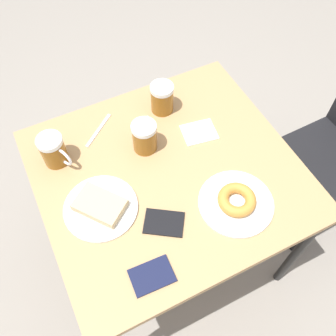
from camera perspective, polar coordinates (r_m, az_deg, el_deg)
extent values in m
plane|color=gray|center=(1.94, 0.00, -11.89)|extent=(8.00, 8.00, 0.00)
cube|color=tan|center=(1.32, 0.00, -0.83)|extent=(0.83, 0.89, 0.03)
cylinder|color=black|center=(1.78, -17.29, -2.70)|extent=(0.04, 0.04, 0.68)
cylinder|color=black|center=(1.92, 5.93, 6.48)|extent=(0.04, 0.04, 0.68)
cylinder|color=black|center=(1.66, 19.08, -11.96)|extent=(0.04, 0.04, 0.68)
cube|color=black|center=(1.80, 22.90, 0.90)|extent=(0.41, 0.41, 0.02)
cylinder|color=black|center=(1.94, 13.86, -0.95)|extent=(0.03, 0.03, 0.42)
cylinder|color=black|center=(1.85, 20.12, -9.04)|extent=(0.03, 0.03, 0.42)
cylinder|color=black|center=(2.13, 21.41, 2.81)|extent=(0.03, 0.03, 0.42)
cylinder|color=white|center=(1.25, -10.20, -5.99)|extent=(0.24, 0.24, 0.01)
cube|color=#D1B27F|center=(1.23, -10.34, -5.55)|extent=(0.19, 0.18, 0.03)
cylinder|color=white|center=(1.26, 10.29, -5.28)|extent=(0.25, 0.25, 0.01)
torus|color=#D18938|center=(1.24, 10.45, -4.77)|extent=(0.13, 0.13, 0.04)
cylinder|color=#8C5619|center=(1.45, -0.90, 10.36)|extent=(0.09, 0.09, 0.10)
cylinder|color=white|center=(1.40, -0.94, 12.06)|extent=(0.09, 0.09, 0.02)
torus|color=silver|center=(1.48, -0.88, 11.94)|extent=(0.07, 0.04, 0.08)
cylinder|color=#8C5619|center=(1.33, -3.58, 4.54)|extent=(0.09, 0.09, 0.10)
cylinder|color=white|center=(1.28, -3.73, 6.20)|extent=(0.09, 0.09, 0.02)
torus|color=silver|center=(1.35, -3.27, 6.36)|extent=(0.07, 0.05, 0.08)
cylinder|color=#8C5619|center=(1.35, -17.02, 2.41)|extent=(0.09, 0.09, 0.10)
cylinder|color=white|center=(1.30, -17.67, 3.95)|extent=(0.09, 0.09, 0.02)
torus|color=silver|center=(1.32, -15.68, 1.66)|extent=(0.07, 0.05, 0.08)
cube|color=white|center=(1.41, 4.76, 5.47)|extent=(0.12, 0.14, 0.00)
cube|color=silver|center=(1.44, -10.55, 5.69)|extent=(0.12, 0.14, 0.00)
cube|color=black|center=(1.21, -0.63, -8.34)|extent=(0.14, 0.15, 0.01)
cube|color=#141938|center=(1.15, -2.47, -16.08)|extent=(0.09, 0.13, 0.01)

